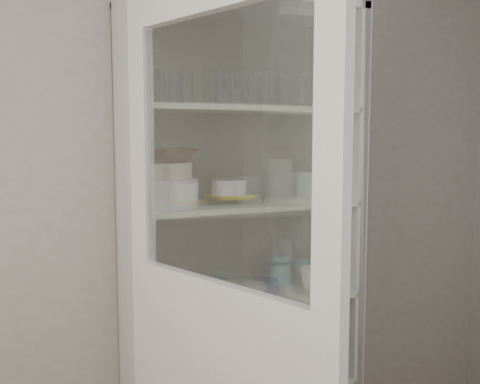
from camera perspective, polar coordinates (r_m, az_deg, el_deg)
name	(u,v)px	position (r m, az deg, el deg)	size (l,w,h in m)	color
wall_back	(181,189)	(2.46, -6.35, 0.30)	(3.60, 0.02, 2.60)	gray
pantry_cabinet	(235,270)	(2.43, -0.58, -8.32)	(1.00, 0.45, 2.10)	silver
cupboard_door	(221,354)	(1.71, -2.09, -16.93)	(0.36, 0.85, 2.00)	silver
tumbler_0	(153,87)	(2.05, -9.26, 11.03)	(0.06, 0.06, 0.13)	silver
tumbler_1	(224,89)	(2.12, -1.75, 10.97)	(0.06, 0.06, 0.13)	silver
tumbler_2	(254,90)	(2.17, 1.53, 10.83)	(0.06, 0.06, 0.13)	silver
tumbler_3	(271,89)	(2.20, 3.35, 10.86)	(0.07, 0.07, 0.14)	silver
tumbler_4	(299,92)	(2.28, 6.36, 10.55)	(0.06, 0.06, 0.13)	silver
tumbler_5	(291,91)	(2.29, 5.49, 10.67)	(0.07, 0.07, 0.14)	silver
tumbler_6	(320,92)	(2.36, 8.50, 10.47)	(0.07, 0.07, 0.14)	silver
tumbler_7	(146,89)	(2.17, -10.04, 10.77)	(0.06, 0.06, 0.13)	silver
tumbler_8	(172,89)	(2.20, -7.27, 10.86)	(0.07, 0.07, 0.14)	silver
tumbler_9	(176,90)	(2.20, -6.84, 10.73)	(0.06, 0.06, 0.13)	silver
goblet_0	(138,84)	(2.30, -10.78, 11.25)	(0.09, 0.09, 0.19)	silver
goblet_1	(230,91)	(2.39, -1.10, 10.68)	(0.07, 0.07, 0.15)	silver
goblet_2	(281,92)	(2.50, 4.39, 10.60)	(0.07, 0.07, 0.17)	silver
goblet_3	(298,91)	(2.53, 6.23, 10.70)	(0.08, 0.08, 0.18)	silver
plate_stack_front	(166,193)	(2.14, -7.86, -0.08)	(0.25, 0.25, 0.11)	white
plate_stack_back	(170,192)	(2.36, -7.51, -0.05)	(0.21, 0.21, 0.07)	white
cream_bowl	(166,171)	(2.13, -7.89, 2.27)	(0.21, 0.21, 0.06)	white
terracotta_bowl	(166,155)	(2.13, -7.92, 3.88)	(0.23, 0.23, 0.06)	#49260F
glass_platter	(229,200)	(2.28, -1.19, -0.82)	(0.35, 0.35, 0.02)	silver
yellow_trivet	(229,196)	(2.28, -1.19, -0.43)	(0.16, 0.16, 0.01)	yellow
white_ramekin	(229,187)	(2.28, -1.20, 0.53)	(0.15, 0.15, 0.07)	white
grey_bowl_stack	(309,184)	(2.48, 7.35, 0.83)	(0.12, 0.12, 0.12)	#A6B6B5
mug_blue	(325,273)	(2.53, 9.10, -8.55)	(0.13, 0.13, 0.10)	#252199
mug_teal	(302,270)	(2.58, 6.67, -8.31)	(0.10, 0.10, 0.09)	#277376
mug_white	(311,278)	(2.43, 7.58, -9.12)	(0.11, 0.11, 0.10)	white
teal_jar	(280,272)	(2.49, 4.33, -8.46)	(0.10, 0.10, 0.12)	#277376
measuring_cups	(226,294)	(2.29, -1.46, -10.85)	(0.09, 0.09, 0.04)	silver
white_canister	(159,283)	(2.29, -8.60, -9.59)	(0.12, 0.12, 0.14)	white
cream_dish	(223,376)	(2.47, -1.85, -19.04)	(0.23, 0.23, 0.07)	white
tin_box	(270,369)	(2.56, 3.23, -18.29)	(0.18, 0.13, 0.06)	#9A9A9A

